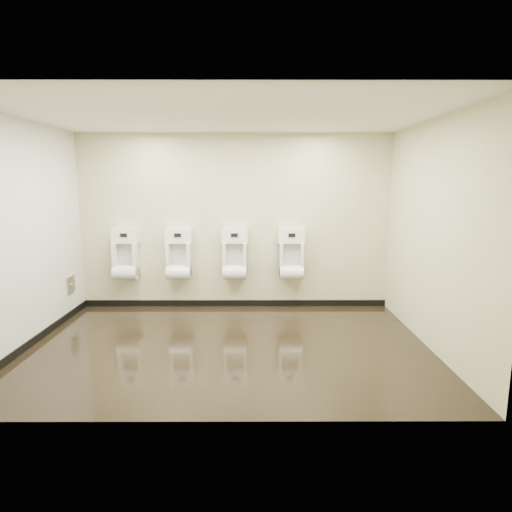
{
  "coord_description": "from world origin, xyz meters",
  "views": [
    {
      "loc": [
        0.33,
        -5.14,
        2.04
      ],
      "look_at": [
        0.34,
        0.55,
        1.05
      ],
      "focal_mm": 30.0,
      "sensor_mm": 36.0,
      "label": 1
    }
  ],
  "objects_px": {
    "urinal_3": "(291,257)",
    "urinal_0": "(126,257)",
    "access_panel": "(71,285)",
    "urinal_1": "(179,257)",
    "urinal_2": "(235,257)"
  },
  "relations": [
    {
      "from": "urinal_3",
      "to": "urinal_0",
      "type": "bearing_deg",
      "value": 180.0
    },
    {
      "from": "access_panel",
      "to": "urinal_1",
      "type": "height_order",
      "value": "urinal_1"
    },
    {
      "from": "urinal_0",
      "to": "urinal_1",
      "type": "xyz_separation_m",
      "value": [
        0.85,
        0.0,
        0.0
      ]
    },
    {
      "from": "urinal_0",
      "to": "urinal_2",
      "type": "xyz_separation_m",
      "value": [
        1.75,
        0.0,
        0.0
      ]
    },
    {
      "from": "urinal_0",
      "to": "urinal_2",
      "type": "bearing_deg",
      "value": 0.0
    },
    {
      "from": "urinal_0",
      "to": "urinal_2",
      "type": "distance_m",
      "value": 1.75
    },
    {
      "from": "access_panel",
      "to": "urinal_2",
      "type": "relative_size",
      "value": 0.31
    },
    {
      "from": "urinal_1",
      "to": "urinal_3",
      "type": "bearing_deg",
      "value": 0.0
    },
    {
      "from": "urinal_1",
      "to": "urinal_2",
      "type": "xyz_separation_m",
      "value": [
        0.89,
        0.0,
        0.0
      ]
    },
    {
      "from": "urinal_2",
      "to": "urinal_3",
      "type": "bearing_deg",
      "value": 0.0
    },
    {
      "from": "access_panel",
      "to": "urinal_0",
      "type": "relative_size",
      "value": 0.31
    },
    {
      "from": "urinal_0",
      "to": "urinal_3",
      "type": "relative_size",
      "value": 1.0
    },
    {
      "from": "urinal_1",
      "to": "access_panel",
      "type": "bearing_deg",
      "value": -165.66
    },
    {
      "from": "urinal_0",
      "to": "access_panel",
      "type": "bearing_deg",
      "value": -151.17
    },
    {
      "from": "urinal_1",
      "to": "urinal_3",
      "type": "distance_m",
      "value": 1.8
    }
  ]
}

